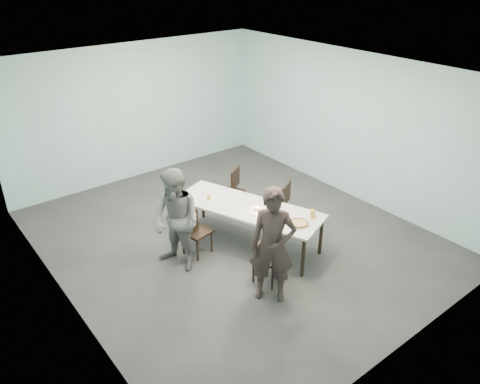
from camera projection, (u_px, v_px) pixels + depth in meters
ground at (233, 236)px, 8.57m from camera, size 7.00×7.00×0.00m
room_shell at (232, 132)px, 7.65m from camera, size 6.02×7.02×3.01m
table at (248, 210)px, 8.06m from camera, size 1.77×2.75×0.75m
chair_near_left at (266, 256)px, 7.15m from camera, size 0.65×0.54×0.87m
chair_far_left at (193, 230)px, 7.83m from camera, size 0.64×0.49×0.87m
chair_near_right at (284, 204)px, 8.62m from camera, size 0.65×0.57×0.87m
chair_far_right at (233, 188)px, 9.22m from camera, size 0.64×0.58×0.87m
diner_near at (273, 246)px, 6.68m from camera, size 0.77×0.78×1.81m
diner_far at (177, 221)px, 7.38m from camera, size 0.85×0.98×1.73m
pizza at (299, 223)px, 7.50m from camera, size 0.34×0.34×0.04m
side_plate at (286, 212)px, 7.87m from camera, size 0.18×0.18×0.01m
beer_glass at (313, 214)px, 7.65m from camera, size 0.08×0.08×0.15m
water_tumbler at (313, 212)px, 7.76m from camera, size 0.08×0.08×0.09m
tealight at (257, 209)px, 7.92m from camera, size 0.06×0.06×0.05m
amber_tumbler at (209, 197)px, 8.26m from camera, size 0.07×0.07×0.08m
menu at (208, 198)px, 8.32m from camera, size 0.36×0.31×0.01m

